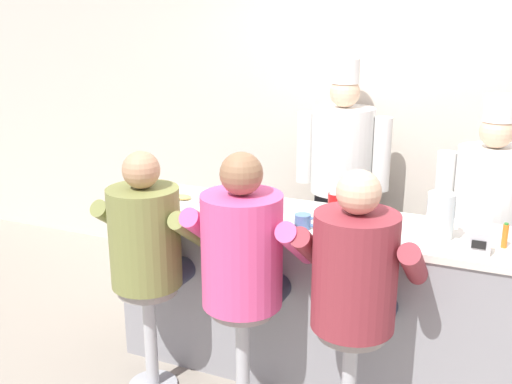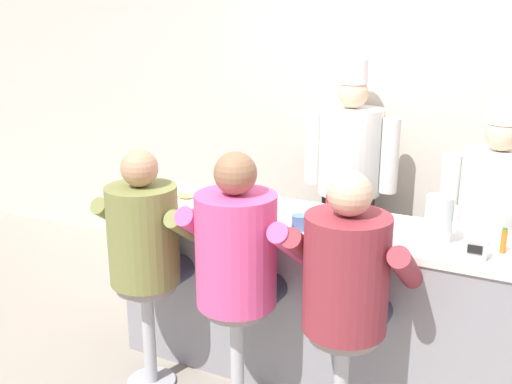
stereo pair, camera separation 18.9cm
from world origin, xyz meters
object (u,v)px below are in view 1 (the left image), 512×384
Objects in this scene: water_pitcher_clear at (440,216)px; coffee_mug_blue at (304,221)px; napkin_dispenser_chrome at (479,242)px; cook_in_whites_near at (342,171)px; diner_seated_maroon at (356,278)px; cook_in_whites_far at (487,217)px; breakfast_plate at (183,200)px; cereal_bowl at (207,210)px; hot_sauce_bottle_orange at (505,236)px; ketchup_bottle_red at (335,206)px; diner_seated_pink at (245,256)px; diner_seated_olive at (149,243)px.

coffee_mug_blue is (-0.69, -0.15, -0.08)m from water_pitcher_clear.
napkin_dispenser_chrome is 1.65m from cook_in_whites_near.
cook_in_whites_far is (0.51, 1.15, 0.01)m from diner_seated_maroon.
cook_in_whites_far is (1.72, 0.69, -0.09)m from breakfast_plate.
diner_seated_maroon reaches higher than cereal_bowl.
hot_sauce_bottle_orange reaches higher than coffee_mug_blue.
cook_in_whites_near is 1.13m from cook_in_whites_far.
ketchup_bottle_red is at bearing -76.09° from cook_in_whites_near.
hot_sauce_bottle_orange is 0.96× the size of coffee_mug_blue.
cook_in_whites_near is 1.09× the size of cook_in_whites_far.
napkin_dispenser_chrome is at bearing 0.48° from coffee_mug_blue.
diner_seated_maroon is at bearing -0.15° from diner_seated_pink.
diner_seated_olive is at bearing -84.20° from breakfast_plate.
cereal_bowl is (-0.72, -0.12, -0.09)m from ketchup_bottle_red.
diner_seated_olive is at bearing -169.37° from napkin_dispenser_chrome.
cook_in_whites_near is (0.64, 1.59, 0.10)m from diner_seated_olive.
cereal_bowl is 1.26× the size of coffee_mug_blue.
cook_in_whites_near is at bearing 96.79° from coffee_mug_blue.
breakfast_plate is at bearing 179.63° from hot_sauce_bottle_orange.
diner_seated_pink is at bearing -133.68° from cook_in_whites_far.
ketchup_bottle_red is 1.21m from cook_in_whites_near.
hot_sauce_bottle_orange is 1.62m from cook_in_whites_near.
cook_in_whites_far is (-0.00, 0.84, -0.13)m from napkin_dispenser_chrome.
cereal_bowl is at bearing -174.88° from hot_sauce_bottle_orange.
cereal_bowl is 0.12× the size of diner_seated_pink.
ketchup_bottle_red is 0.17× the size of diner_seated_olive.
coffee_mug_blue is at bearing 140.69° from diner_seated_maroon.
diner_seated_olive is (-1.79, -0.45, -0.16)m from hot_sauce_bottle_orange.
napkin_dispenser_chrome is 0.85m from cook_in_whites_far.
diner_seated_maroon is (0.24, -0.42, -0.20)m from ketchup_bottle_red.
water_pitcher_clear is 1.53m from breakfast_plate.
cook_in_whites_near is (0.68, 1.13, -0.01)m from breakfast_plate.
cook_in_whites_near is (-0.53, 1.59, 0.09)m from diner_seated_maroon.
cereal_bowl is 0.12× the size of diner_seated_olive.
ketchup_bottle_red is 0.98m from breakfast_plate.
diner_seated_pink reaches higher than cereal_bowl.
diner_seated_pink is at bearing -124.18° from coffee_mug_blue.
napkin_dispenser_chrome reaches higher than breakfast_plate.
cereal_bowl is 0.10× the size of cook_in_whites_far.
ketchup_bottle_red is 0.55m from water_pitcher_clear.
diner_seated_pink is at bearing -164.10° from napkin_dispenser_chrome.
ketchup_bottle_red is at bearing 9.12° from cereal_bowl.
cereal_bowl is 1.48m from napkin_dispenser_chrome.
hot_sauce_bottle_orange is 0.09× the size of diner_seated_maroon.
cook_in_whites_far reaches higher than cereal_bowl.
diner_seated_pink is at bearing -152.91° from water_pitcher_clear.
cook_in_whites_far is (0.20, 0.69, -0.20)m from water_pitcher_clear.
cook_in_whites_far is at bearing 65.88° from diner_seated_maroon.
cook_in_whites_far reaches higher than coffee_mug_blue.
diner_seated_pink is at bearing 179.85° from diner_seated_maroon.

